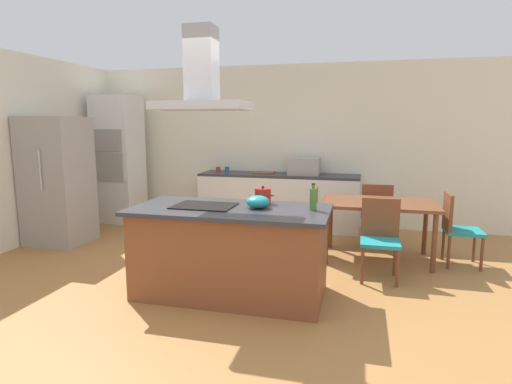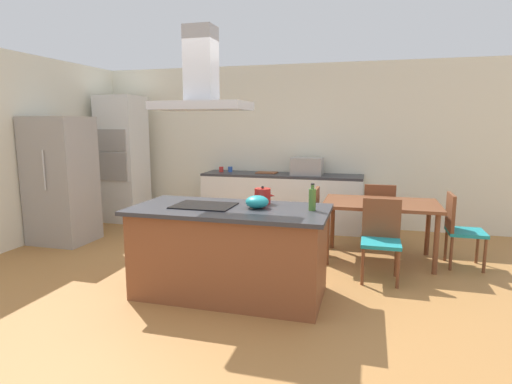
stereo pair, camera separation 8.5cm
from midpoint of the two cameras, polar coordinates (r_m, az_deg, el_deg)
ground at (r=5.74m, az=0.72°, el=-8.09°), size 16.00×16.00×0.00m
wall_back at (r=7.20m, az=4.03°, el=6.37°), size 7.20×0.10×2.70m
wall_left at (r=6.77m, az=-30.23°, el=4.94°), size 0.10×8.80×2.70m
kitchen_island at (r=4.23m, az=-4.09°, el=-8.10°), size 1.95×0.96×0.90m
cooktop at (r=4.21m, az=-7.67°, el=-1.88°), size 0.60×0.44×0.01m
tea_kettle at (r=4.31m, az=0.39°, el=-0.54°), size 0.22×0.17×0.19m
olive_oil_bottle at (r=4.00m, az=7.24°, el=-0.94°), size 0.07×0.07×0.26m
mixing_bowl at (r=4.07m, az=-0.35°, el=-1.36°), size 0.23×0.23×0.13m
back_counter at (r=6.96m, az=2.75°, el=-1.19°), size 2.64×0.62×0.90m
countertop_microwave at (r=6.81m, az=6.27°, el=3.55°), size 0.50×0.38×0.28m
coffee_mug_red at (r=7.18m, az=-5.55°, el=3.10°), size 0.08×0.08×0.09m
coffee_mug_blue at (r=7.20m, az=-4.32°, el=3.13°), size 0.08×0.08×0.09m
cutting_board at (r=7.00m, az=0.74°, el=2.68°), size 0.34×0.24×0.02m
wall_oven_stack at (r=7.73m, az=-18.58°, el=4.26°), size 0.70×0.66×2.20m
refrigerator at (r=6.63m, az=-25.91°, el=1.38°), size 0.80×0.73×1.82m
dining_table at (r=5.47m, az=16.04°, el=-2.13°), size 1.40×0.90×0.75m
chair_at_left_end at (r=5.55m, az=6.46°, el=-3.34°), size 0.42×0.42×0.89m
chair_at_right_end at (r=5.61m, az=25.37°, el=-4.05°), size 0.42×0.42×0.89m
chair_facing_back_wall at (r=6.15m, az=15.80°, el=-2.38°), size 0.42×0.42×0.89m
chair_facing_island at (r=4.85m, az=16.17°, el=-5.48°), size 0.42×0.42×0.89m
range_hood at (r=4.15m, az=-8.04°, el=14.54°), size 0.90×0.55×0.78m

